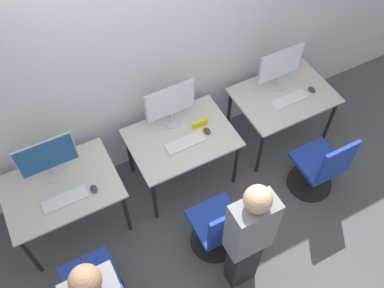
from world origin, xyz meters
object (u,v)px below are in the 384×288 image
(office_chair_center, at_px, (219,229))
(office_chair_right, at_px, (320,168))
(monitor_left, at_px, (47,158))
(monitor_right, at_px, (280,67))
(monitor_center, at_px, (170,104))
(mouse_right, at_px, (312,89))
(office_chair_left, at_px, (95,288))
(mouse_left, at_px, (94,189))
(keyboard_right, at_px, (290,100))
(mouse_center, at_px, (207,131))
(keyboard_center, at_px, (186,143))
(person_center, at_px, (248,237))
(keyboard_left, at_px, (65,200))

(office_chair_center, xyz_separation_m, office_chair_right, (1.25, 0.10, 0.00))
(monitor_left, distance_m, office_chair_center, 1.66)
(monitor_right, height_order, office_chair_right, monitor_right)
(office_chair_right, bearing_deg, monitor_center, 139.52)
(monitor_center, height_order, mouse_right, monitor_center)
(office_chair_left, xyz_separation_m, office_chair_center, (1.21, -0.01, 0.00))
(monitor_center, relative_size, office_chair_right, 0.58)
(mouse_left, bearing_deg, keyboard_right, 2.02)
(office_chair_left, distance_m, monitor_center, 1.78)
(mouse_center, relative_size, office_chair_center, 0.10)
(keyboard_center, bearing_deg, mouse_left, -175.09)
(monitor_center, xyz_separation_m, keyboard_right, (1.22, -0.32, -0.26))
(office_chair_left, bearing_deg, office_chair_center, -0.71)
(person_center, bearing_deg, keyboard_right, 42.62)
(mouse_center, relative_size, mouse_right, 1.00)
(keyboard_left, bearing_deg, office_chair_center, -32.29)
(office_chair_left, bearing_deg, keyboard_center, 31.42)
(monitor_left, height_order, mouse_right, monitor_left)
(keyboard_center, bearing_deg, office_chair_left, -148.58)
(mouse_center, bearing_deg, keyboard_right, -1.96)
(keyboard_right, bearing_deg, office_chair_left, -162.80)
(office_chair_center, height_order, mouse_right, office_chair_center)
(mouse_left, bearing_deg, keyboard_left, 175.93)
(person_center, bearing_deg, mouse_left, 130.80)
(monitor_center, height_order, office_chair_right, monitor_center)
(monitor_left, height_order, keyboard_right, monitor_left)
(mouse_left, height_order, office_chair_center, office_chair_center)
(keyboard_center, relative_size, person_center, 0.26)
(keyboard_center, xyz_separation_m, keyboard_right, (1.22, -0.01, 0.00))
(keyboard_left, height_order, office_chair_left, office_chair_left)
(mouse_left, xyz_separation_m, mouse_right, (2.47, 0.08, 0.00))
(monitor_right, bearing_deg, person_center, -131.72)
(office_chair_left, relative_size, mouse_right, 9.98)
(mouse_right, relative_size, office_chair_right, 0.10)
(mouse_center, xyz_separation_m, keyboard_right, (0.97, -0.03, -0.01))
(mouse_left, height_order, monitor_center, monitor_center)
(office_chair_left, height_order, keyboard_right, office_chair_left)
(monitor_left, bearing_deg, keyboard_center, -11.04)
(office_chair_left, relative_size, monitor_right, 1.74)
(monitor_left, distance_m, mouse_center, 1.51)
(mouse_left, relative_size, office_chair_right, 0.10)
(mouse_left, height_order, person_center, person_center)
(person_center, relative_size, mouse_right, 17.44)
(office_chair_left, distance_m, keyboard_right, 2.64)
(monitor_center, bearing_deg, mouse_center, -48.28)
(monitor_left, distance_m, person_center, 1.84)
(keyboard_right, bearing_deg, keyboard_center, 179.74)
(monitor_left, xyz_separation_m, mouse_right, (2.73, -0.24, -0.25))
(office_chair_left, xyz_separation_m, keyboard_center, (1.28, 0.78, 0.35))
(monitor_center, bearing_deg, mouse_left, -157.74)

